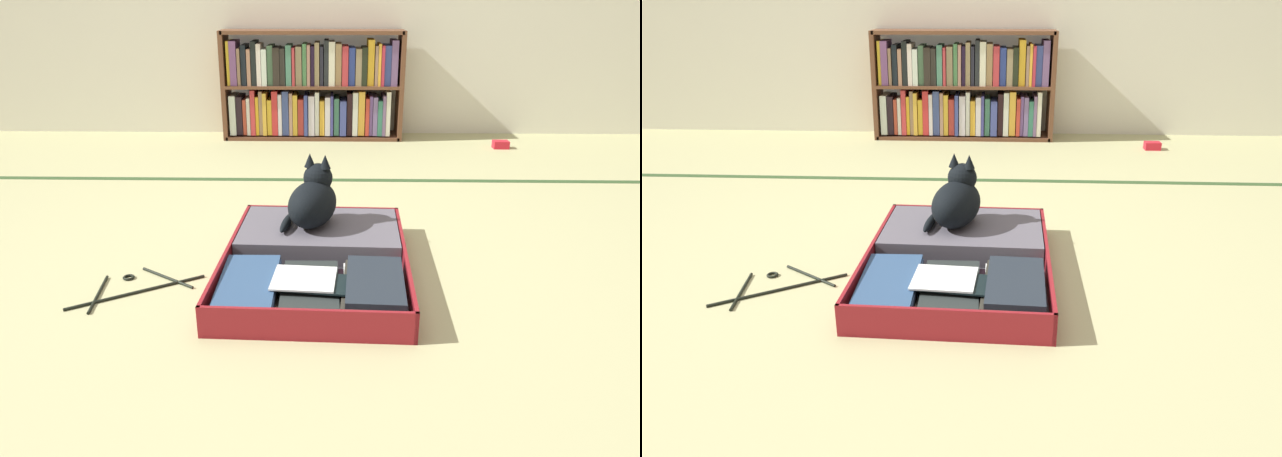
# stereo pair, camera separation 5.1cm
# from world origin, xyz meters

# --- Properties ---
(ground_plane) EXTENTS (10.00, 10.00, 0.00)m
(ground_plane) POSITION_xyz_m (0.00, 0.00, 0.00)
(ground_plane) COLOR tan
(tatami_border) EXTENTS (4.80, 0.05, 0.00)m
(tatami_border) POSITION_xyz_m (0.00, 1.22, 0.00)
(tatami_border) COLOR #304C27
(tatami_border) RESTS_ON ground_plane
(bookshelf) EXTENTS (1.24, 0.26, 0.73)m
(bookshelf) POSITION_xyz_m (-0.02, 2.25, 0.34)
(bookshelf) COLOR brown
(bookshelf) RESTS_ON ground_plane
(open_suitcase) EXTENTS (0.67, 0.89, 0.10)m
(open_suitcase) POSITION_xyz_m (0.08, 0.11, 0.05)
(open_suitcase) COLOR maroon
(open_suitcase) RESTS_ON ground_plane
(black_cat) EXTENTS (0.25, 0.30, 0.27)m
(black_cat) POSITION_xyz_m (0.06, 0.29, 0.20)
(black_cat) COLOR black
(black_cat) RESTS_ON open_suitcase
(clothes_hanger) EXTENTS (0.40, 0.33, 0.01)m
(clothes_hanger) POSITION_xyz_m (-0.55, -0.05, 0.01)
(clothes_hanger) COLOR black
(clothes_hanger) RESTS_ON ground_plane
(small_red_pouch) EXTENTS (0.10, 0.07, 0.05)m
(small_red_pouch) POSITION_xyz_m (1.24, 1.96, 0.02)
(small_red_pouch) COLOR red
(small_red_pouch) RESTS_ON ground_plane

